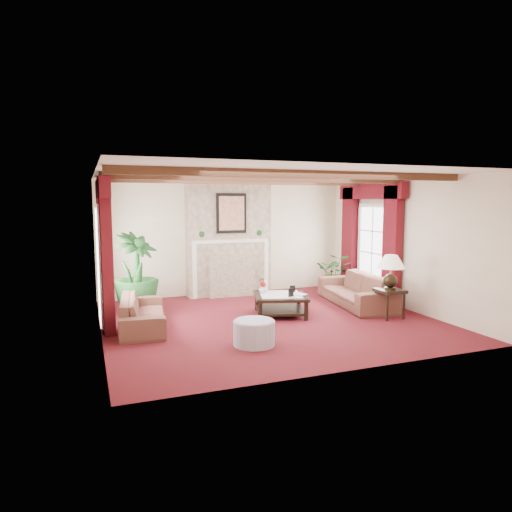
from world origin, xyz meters
name	(u,v)px	position (x,y,z in m)	size (l,w,h in m)	color
floor	(269,320)	(0.00, 0.00, 0.00)	(6.00, 6.00, 0.00)	#4A0D12
ceiling	(270,175)	(0.00, 0.00, 2.70)	(6.00, 6.00, 0.00)	white
back_wall	(226,238)	(0.00, 2.75, 1.35)	(6.00, 0.02, 2.70)	beige
left_wall	(98,256)	(-3.00, 0.00, 1.35)	(0.02, 5.50, 2.70)	beige
right_wall	(403,244)	(3.00, 0.00, 1.35)	(0.02, 5.50, 2.70)	beige
ceiling_beams	(270,178)	(0.00, 0.00, 2.64)	(6.00, 3.00, 0.12)	#361E11
fireplace	(228,181)	(0.00, 2.55, 2.70)	(2.00, 0.52, 2.70)	tan
french_door_left	(96,207)	(-2.97, 1.00, 2.13)	(0.10, 1.10, 2.16)	white
french_door_right	(375,206)	(2.97, 1.00, 2.13)	(0.10, 1.10, 2.16)	white
curtains_left	(102,183)	(-2.86, 1.00, 2.55)	(0.20, 2.40, 2.55)	#450911
curtains_right	(371,187)	(2.86, 1.00, 2.55)	(0.20, 2.40, 2.55)	#450911
sofa_left	(143,307)	(-2.28, 0.33, 0.37)	(0.78, 1.95, 0.74)	#3E101F
sofa_right	(356,285)	(2.22, 0.52, 0.44)	(0.97, 2.35, 0.89)	#3E101F
potted_palm	(136,289)	(-2.26, 1.61, 0.45)	(1.74, 1.81, 0.90)	black
small_plant	(335,277)	(2.50, 1.87, 0.38)	(1.28, 1.30, 0.75)	black
coffee_table	(280,305)	(0.35, 0.29, 0.20)	(1.00, 1.00, 0.41)	black
side_table	(389,304)	(2.22, -0.64, 0.28)	(0.47, 0.47, 0.56)	black
ottoman	(254,333)	(-0.78, -1.28, 0.19)	(0.65, 0.65, 0.38)	gray
table_lamp	(391,272)	(2.22, -0.64, 0.90)	(0.53, 0.53, 0.68)	black
flower_vase	(263,289)	(0.09, 0.55, 0.49)	(0.18, 0.19, 0.17)	silver
book	(295,288)	(0.56, 0.10, 0.57)	(0.22, 0.12, 0.31)	black
photo_frame_a	(291,293)	(0.45, 0.02, 0.49)	(0.12, 0.02, 0.16)	black
photo_frame_b	(292,289)	(0.67, 0.42, 0.48)	(0.11, 0.02, 0.14)	black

